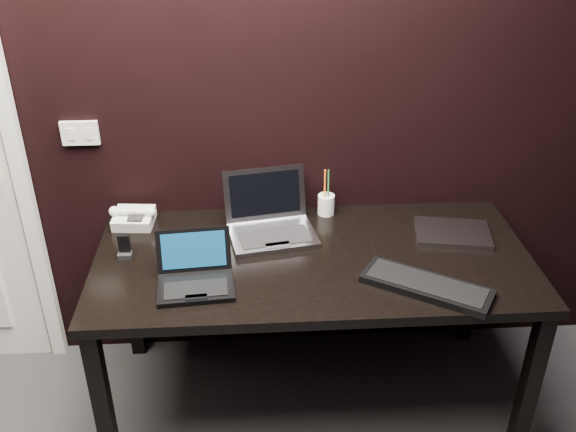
{
  "coord_description": "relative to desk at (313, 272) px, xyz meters",
  "views": [
    {
      "loc": [
        0.07,
        -0.69,
        2.11
      ],
      "look_at": [
        0.2,
        1.35,
        0.95
      ],
      "focal_mm": 40.0,
      "sensor_mm": 36.0,
      "label": 1
    }
  ],
  "objects": [
    {
      "name": "wall_back",
      "position": [
        -0.3,
        0.4,
        0.64
      ],
      "size": [
        4.0,
        0.0,
        4.0
      ],
      "primitive_type": "plane",
      "rotation": [
        1.57,
        0.0,
        0.0
      ],
      "color": "black",
      "rests_on": "ground"
    },
    {
      "name": "desk_phone",
      "position": [
        -0.73,
        0.29,
        0.11
      ],
      "size": [
        0.2,
        0.16,
        0.1
      ],
      "color": "silver",
      "rests_on": "desk"
    },
    {
      "name": "silver_laptop",
      "position": [
        -0.16,
        0.18,
        0.12
      ],
      "size": [
        0.39,
        0.36,
        0.24
      ],
      "color": "#939297",
      "rests_on": "desk"
    },
    {
      "name": "mobile_phone",
      "position": [
        -0.73,
        0.05,
        0.11
      ],
      "size": [
        0.05,
        0.05,
        0.09
      ],
      "color": "black",
      "rests_on": "desk"
    },
    {
      "name": "pen_cup",
      "position": [
        0.09,
        0.33,
        0.13
      ],
      "size": [
        0.1,
        0.1,
        0.21
      ],
      "color": "white",
      "rests_on": "desk"
    },
    {
      "name": "wall_switch",
      "position": [
        -0.92,
        0.39,
        0.46
      ],
      "size": [
        0.15,
        0.02,
        0.1
      ],
      "color": "silver",
      "rests_on": "wall_back"
    },
    {
      "name": "closed_laptop",
      "position": [
        0.59,
        0.12,
        0.09
      ],
      "size": [
        0.33,
        0.26,
        0.02
      ],
      "color": "#99999E",
      "rests_on": "desk"
    },
    {
      "name": "netbook",
      "position": [
        -0.44,
        -0.16,
        0.11
      ],
      "size": [
        0.29,
        0.26,
        0.17
      ],
      "color": "black",
      "rests_on": "desk"
    },
    {
      "name": "ext_keyboard",
      "position": [
        0.39,
        -0.24,
        0.09
      ],
      "size": [
        0.48,
        0.38,
        0.03
      ],
      "color": "black",
      "rests_on": "desk"
    },
    {
      "name": "desk",
      "position": [
        0.0,
        0.0,
        0.0
      ],
      "size": [
        1.7,
        0.8,
        0.74
      ],
      "color": "black",
      "rests_on": "ground"
    }
  ]
}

